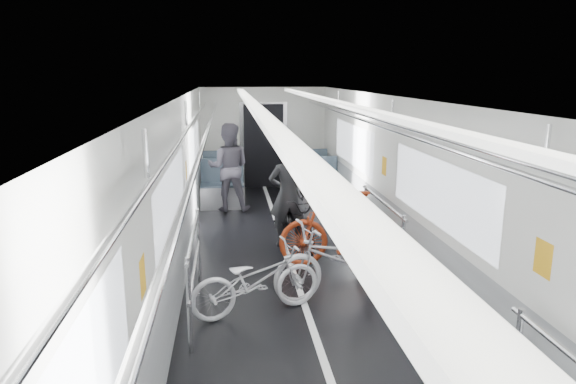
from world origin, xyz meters
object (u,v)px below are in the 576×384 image
object	(u,v)px
bike_left_far	(256,280)
bike_right_mid	(344,258)
person_seated	(229,167)
bike_aisle	(294,220)
person_standing	(288,195)
bike_right_far	(342,228)

from	to	relation	value
bike_left_far	bike_right_mid	bearing A→B (deg)	-88.54
person_seated	bike_aisle	bearing A→B (deg)	117.98
bike_right_mid	person_seated	distance (m)	4.55
bike_right_mid	person_standing	size ratio (longest dim) A/B	1.11
person_standing	person_seated	size ratio (longest dim) A/B	0.95
bike_left_far	bike_right_far	world-z (taller)	bike_right_far
bike_right_far	person_seated	xyz separation A→B (m)	(-1.59, 3.28, 0.34)
bike_aisle	person_seated	xyz separation A→B (m)	(-1.00, 2.44, 0.44)
bike_right_far	bike_left_far	bearing A→B (deg)	-42.90
bike_left_far	bike_aisle	distance (m)	2.36
bike_left_far	bike_aisle	size ratio (longest dim) A/B	0.92
person_standing	bike_left_far	bearing A→B (deg)	73.19
bike_right_far	person_seated	bearing A→B (deg)	-154.07
bike_left_far	person_standing	bearing A→B (deg)	-32.18
bike_left_far	person_seated	bearing A→B (deg)	-13.44
bike_right_far	bike_aisle	distance (m)	1.03
bike_right_mid	bike_right_far	xyz separation A→B (m)	(0.21, 1.04, 0.06)
person_standing	bike_right_mid	bearing A→B (deg)	101.53
bike_right_mid	bike_aisle	world-z (taller)	bike_right_mid
bike_right_far	bike_aisle	bearing A→B (deg)	-144.91
bike_right_far	person_seated	distance (m)	3.66
bike_right_mid	bike_right_far	world-z (taller)	bike_right_far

